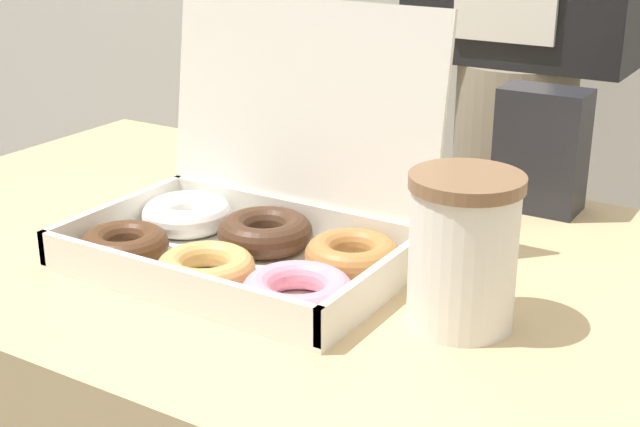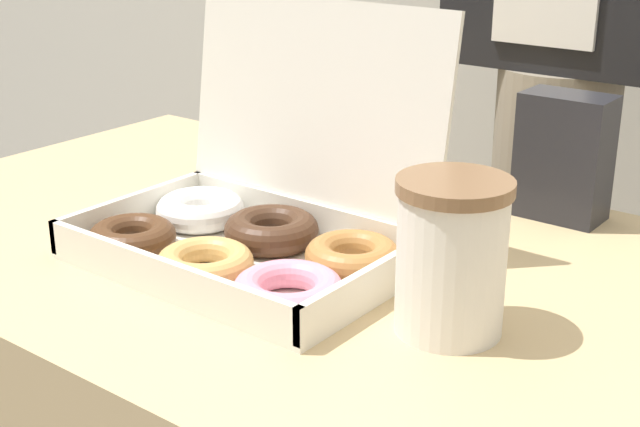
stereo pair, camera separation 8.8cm
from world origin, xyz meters
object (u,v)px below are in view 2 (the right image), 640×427
Objects in this scene: coffee_cup at (451,256)px; person_customer at (568,7)px; donut_box at (253,225)px; napkin_holder at (564,157)px.

person_customer is at bearing 105.97° from coffee_cup.
coffee_cup is 0.09× the size of person_customer.
donut_box is at bearing 176.56° from coffee_cup.
napkin_holder is at bearing -65.70° from person_customer.
person_customer reaches higher than donut_box.
person_customer is at bearing 114.30° from napkin_holder.
coffee_cup is 0.34m from napkin_holder.
donut_box reaches higher than coffee_cup.
person_customer is (0.06, 0.65, 0.16)m from donut_box.
coffee_cup is 0.70m from person_customer.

